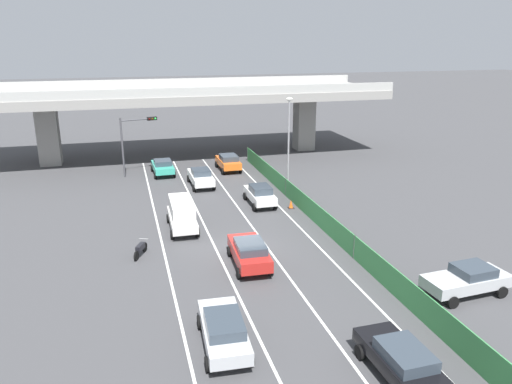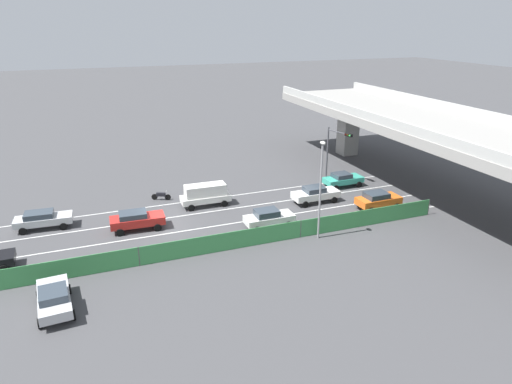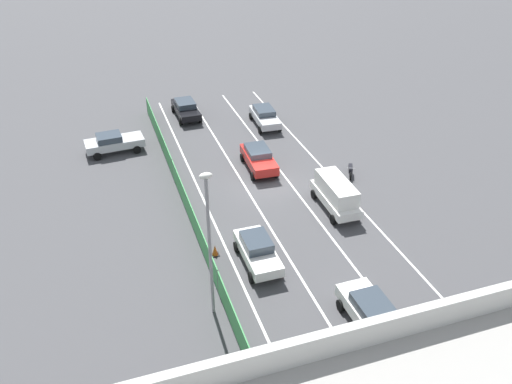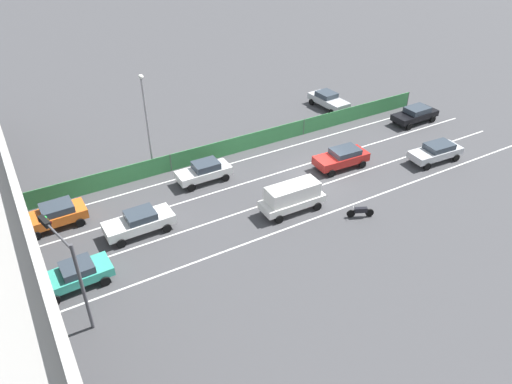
# 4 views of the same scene
# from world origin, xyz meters

# --- Properties ---
(ground_plane) EXTENTS (300.00, 300.00, 0.00)m
(ground_plane) POSITION_xyz_m (0.00, 0.00, 0.00)
(ground_plane) COLOR #424244
(lane_line_left_edge) EXTENTS (0.14, 43.20, 0.01)m
(lane_line_left_edge) POSITION_xyz_m (-4.89, 3.60, 0.00)
(lane_line_left_edge) COLOR silver
(lane_line_left_edge) RESTS_ON ground
(lane_line_mid_left) EXTENTS (0.14, 43.20, 0.01)m
(lane_line_mid_left) POSITION_xyz_m (-1.63, 3.60, 0.00)
(lane_line_mid_left) COLOR silver
(lane_line_mid_left) RESTS_ON ground
(lane_line_mid_right) EXTENTS (0.14, 43.20, 0.01)m
(lane_line_mid_right) POSITION_xyz_m (1.63, 3.60, 0.00)
(lane_line_mid_right) COLOR silver
(lane_line_mid_right) RESTS_ON ground
(lane_line_right_edge) EXTENTS (0.14, 43.20, 0.01)m
(lane_line_right_edge) POSITION_xyz_m (4.89, 3.60, 0.00)
(lane_line_right_edge) COLOR silver
(lane_line_right_edge) RESTS_ON ground
(green_fence) EXTENTS (0.10, 39.30, 1.51)m
(green_fence) POSITION_xyz_m (6.28, 3.60, 0.76)
(green_fence) COLOR #3D8E4C
(green_fence) RESTS_ON ground
(car_sedan_black) EXTENTS (2.14, 4.74, 1.53)m
(car_sedan_black) POSITION_xyz_m (3.04, -13.75, 0.87)
(car_sedan_black) COLOR black
(car_sedan_black) RESTS_ON ground
(car_sedan_silver) EXTENTS (2.21, 4.76, 1.54)m
(car_sedan_silver) POSITION_xyz_m (-3.28, -9.76, 0.88)
(car_sedan_silver) COLOR #B7BABC
(car_sedan_silver) RESTS_ON ground
(car_sedan_white) EXTENTS (1.94, 4.29, 1.65)m
(car_sedan_white) POSITION_xyz_m (3.51, 8.43, 0.91)
(car_sedan_white) COLOR white
(car_sedan_white) RESTS_ON ground
(car_sedan_red) EXTENTS (2.23, 4.61, 1.62)m
(car_sedan_red) POSITION_xyz_m (-0.17, -2.25, 0.92)
(car_sedan_red) COLOR red
(car_sedan_red) RESTS_ON ground
(car_hatchback_white) EXTENTS (2.05, 4.66, 1.62)m
(car_hatchback_white) POSITION_xyz_m (-0.24, 14.96, 0.90)
(car_hatchback_white) COLOR silver
(car_hatchback_white) RESTS_ON ground
(car_van_white) EXTENTS (2.03, 4.77, 2.14)m
(car_van_white) POSITION_xyz_m (-3.25, 4.66, 1.22)
(car_van_white) COLOR silver
(car_van_white) RESTS_ON ground
(car_taxi_teal) EXTENTS (2.16, 4.30, 1.52)m
(car_taxi_teal) POSITION_xyz_m (-3.22, 19.86, 0.85)
(car_taxi_teal) COLOR teal
(car_taxi_teal) RESTS_ON ground
(motorcycle) EXTENTS (0.98, 1.81, 0.93)m
(motorcycle) POSITION_xyz_m (-6.33, 0.91, 0.46)
(motorcycle) COLOR black
(motorcycle) RESTS_ON ground
(parked_wagon_silver) EXTENTS (4.71, 2.33, 1.58)m
(parked_wagon_silver) POSITION_xyz_m (10.03, -8.56, 0.88)
(parked_wagon_silver) COLOR #B2B5B7
(parked_wagon_silver) RESTS_ON ground
(street_lamp) EXTENTS (0.60, 0.36, 8.19)m
(street_lamp) POSITION_xyz_m (6.90, 11.44, 4.89)
(street_lamp) COLOR gray
(street_lamp) RESTS_ON ground
(traffic_cone) EXTENTS (0.47, 0.47, 0.71)m
(traffic_cone) POSITION_xyz_m (5.66, 6.98, 0.33)
(traffic_cone) COLOR orange
(traffic_cone) RESTS_ON ground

